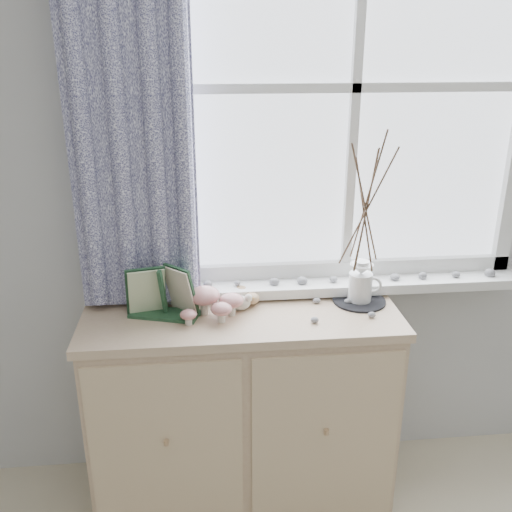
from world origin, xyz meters
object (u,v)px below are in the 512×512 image
(botanical_book, at_px, (163,294))
(twig_pitcher, at_px, (366,204))
(sideboard, at_px, (243,408))
(toadstool_cluster, at_px, (213,301))

(botanical_book, bearing_deg, twig_pitcher, 22.35)
(sideboard, bearing_deg, botanical_book, -177.52)
(botanical_book, bearing_deg, toadstool_cluster, 18.54)
(toadstool_cluster, bearing_deg, botanical_book, -178.23)
(sideboard, xyz_separation_m, botanical_book, (-0.29, -0.01, 0.53))
(sideboard, height_order, twig_pitcher, twig_pitcher)
(sideboard, relative_size, botanical_book, 4.10)
(sideboard, xyz_separation_m, toadstool_cluster, (-0.11, -0.01, 0.49))
(toadstool_cluster, distance_m, twig_pitcher, 0.67)
(sideboard, distance_m, toadstool_cluster, 0.50)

